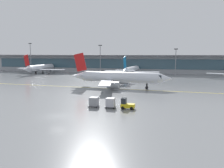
{
  "coord_description": "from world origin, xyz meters",
  "views": [
    {
      "loc": [
        18.82,
        -36.62,
        10.53
      ],
      "look_at": [
        4.3,
        21.0,
        3.0
      ],
      "focal_mm": 39.18,
      "sensor_mm": 36.0,
      "label": 1
    }
  ],
  "objects_px": {
    "baggage_tug": "(127,104)",
    "apron_light_mast_0": "(31,56)",
    "gate_airplane_0": "(41,68)",
    "cargo_dolly_trailing": "(94,102)",
    "apron_light_mast_2": "(176,60)",
    "apron_light_mast_1": "(100,58)",
    "cargo_dolly_lead": "(111,103)",
    "gate_airplane_1": "(131,70)",
    "taxiing_regional_jet": "(119,77)"
  },
  "relations": [
    {
      "from": "apron_light_mast_0",
      "to": "apron_light_mast_2",
      "type": "xyz_separation_m",
      "value": [
        79.13,
        -0.58,
        -1.71
      ]
    },
    {
      "from": "gate_airplane_0",
      "to": "apron_light_mast_2",
      "type": "bearing_deg",
      "value": -81.59
    },
    {
      "from": "gate_airplane_0",
      "to": "baggage_tug",
      "type": "bearing_deg",
      "value": -138.53
    },
    {
      "from": "gate_airplane_0",
      "to": "cargo_dolly_lead",
      "type": "distance_m",
      "value": 88.32
    },
    {
      "from": "cargo_dolly_trailing",
      "to": "apron_light_mast_0",
      "type": "xyz_separation_m",
      "value": [
        -63.24,
        77.98,
        7.69
      ]
    },
    {
      "from": "cargo_dolly_lead",
      "to": "cargo_dolly_trailing",
      "type": "xyz_separation_m",
      "value": [
        -3.39,
        0.06,
        0.0
      ]
    },
    {
      "from": "gate_airplane_0",
      "to": "apron_light_mast_2",
      "type": "distance_m",
      "value": 68.39
    },
    {
      "from": "baggage_tug",
      "to": "apron_light_mast_0",
      "type": "height_order",
      "value": "apron_light_mast_0"
    },
    {
      "from": "gate_airplane_1",
      "to": "taxiing_regional_jet",
      "type": "distance_m",
      "value": 40.08
    },
    {
      "from": "apron_light_mast_0",
      "to": "apron_light_mast_2",
      "type": "relative_size",
      "value": 1.27
    },
    {
      "from": "gate_airplane_0",
      "to": "gate_airplane_1",
      "type": "distance_m",
      "value": 47.91
    },
    {
      "from": "cargo_dolly_lead",
      "to": "apron_light_mast_0",
      "type": "xyz_separation_m",
      "value": [
        -66.63,
        78.04,
        7.69
      ]
    },
    {
      "from": "cargo_dolly_trailing",
      "to": "gate_airplane_1",
      "type": "bearing_deg",
      "value": 94.32
    },
    {
      "from": "taxiing_regional_jet",
      "to": "baggage_tug",
      "type": "xyz_separation_m",
      "value": [
        7.55,
        -27.17,
        -2.32
      ]
    },
    {
      "from": "apron_light_mast_0",
      "to": "apron_light_mast_1",
      "type": "relative_size",
      "value": 1.09
    },
    {
      "from": "gate_airplane_0",
      "to": "gate_airplane_1",
      "type": "xyz_separation_m",
      "value": [
        47.88,
        -1.81,
        -0.17
      ]
    },
    {
      "from": "baggage_tug",
      "to": "cargo_dolly_lead",
      "type": "relative_size",
      "value": 1.23
    },
    {
      "from": "cargo_dolly_trailing",
      "to": "apron_light_mast_2",
      "type": "height_order",
      "value": "apron_light_mast_2"
    },
    {
      "from": "cargo_dolly_trailing",
      "to": "apron_light_mast_1",
      "type": "distance_m",
      "value": 82.18
    },
    {
      "from": "gate_airplane_1",
      "to": "taxiing_regional_jet",
      "type": "height_order",
      "value": "taxiing_regional_jet"
    },
    {
      "from": "taxiing_regional_jet",
      "to": "cargo_dolly_trailing",
      "type": "xyz_separation_m",
      "value": [
        0.99,
        -27.07,
        -2.15
      ]
    },
    {
      "from": "gate_airplane_1",
      "to": "apron_light_mast_0",
      "type": "bearing_deg",
      "value": 84.21
    },
    {
      "from": "cargo_dolly_trailing",
      "to": "apron_light_mast_0",
      "type": "relative_size",
      "value": 0.13
    },
    {
      "from": "cargo_dolly_trailing",
      "to": "apron_light_mast_2",
      "type": "xyz_separation_m",
      "value": [
        15.89,
        77.4,
        5.98
      ]
    },
    {
      "from": "gate_airplane_1",
      "to": "cargo_dolly_lead",
      "type": "height_order",
      "value": "gate_airplane_1"
    },
    {
      "from": "taxiing_regional_jet",
      "to": "cargo_dolly_trailing",
      "type": "height_order",
      "value": "taxiing_regional_jet"
    },
    {
      "from": "apron_light_mast_1",
      "to": "cargo_dolly_lead",
      "type": "bearing_deg",
      "value": -71.79
    },
    {
      "from": "gate_airplane_0",
      "to": "apron_light_mast_1",
      "type": "height_order",
      "value": "apron_light_mast_1"
    },
    {
      "from": "baggage_tug",
      "to": "apron_light_mast_2",
      "type": "xyz_separation_m",
      "value": [
        9.33,
        77.51,
        6.14
      ]
    },
    {
      "from": "baggage_tug",
      "to": "apron_light_mast_0",
      "type": "relative_size",
      "value": 0.16
    },
    {
      "from": "gate_airplane_0",
      "to": "cargo_dolly_trailing",
      "type": "xyz_separation_m",
      "value": [
        51.84,
        -68.84,
        -1.93
      ]
    },
    {
      "from": "cargo_dolly_lead",
      "to": "cargo_dolly_trailing",
      "type": "relative_size",
      "value": 1.0
    },
    {
      "from": "gate_airplane_0",
      "to": "apron_light_mast_0",
      "type": "distance_m",
      "value": 15.71
    },
    {
      "from": "gate_airplane_1",
      "to": "baggage_tug",
      "type": "xyz_separation_m",
      "value": [
        10.52,
        -67.14,
        -1.92
      ]
    },
    {
      "from": "apron_light_mast_0",
      "to": "taxiing_regional_jet",
      "type": "bearing_deg",
      "value": -39.28
    },
    {
      "from": "cargo_dolly_lead",
      "to": "gate_airplane_1",
      "type": "bearing_deg",
      "value": 97.19
    },
    {
      "from": "apron_light_mast_1",
      "to": "apron_light_mast_2",
      "type": "distance_m",
      "value": 38.46
    },
    {
      "from": "taxiing_regional_jet",
      "to": "apron_light_mast_0",
      "type": "distance_m",
      "value": 80.61
    },
    {
      "from": "cargo_dolly_lead",
      "to": "apron_light_mast_1",
      "type": "xyz_separation_m",
      "value": [
        -25.92,
        78.77,
        7.03
      ]
    },
    {
      "from": "apron_light_mast_1",
      "to": "apron_light_mast_2",
      "type": "bearing_deg",
      "value": -1.97
    },
    {
      "from": "gate_airplane_0",
      "to": "cargo_dolly_trailing",
      "type": "bearing_deg",
      "value": -141.81
    },
    {
      "from": "gate_airplane_0",
      "to": "cargo_dolly_trailing",
      "type": "relative_size",
      "value": 14.1
    },
    {
      "from": "gate_airplane_0",
      "to": "apron_light_mast_2",
      "type": "height_order",
      "value": "apron_light_mast_2"
    },
    {
      "from": "apron_light_mast_2",
      "to": "apron_light_mast_1",
      "type": "bearing_deg",
      "value": 178.03
    },
    {
      "from": "taxiing_regional_jet",
      "to": "gate_airplane_0",
      "type": "bearing_deg",
      "value": 143.78
    },
    {
      "from": "baggage_tug",
      "to": "apron_light_mast_2",
      "type": "distance_m",
      "value": 78.31
    },
    {
      "from": "taxiing_regional_jet",
      "to": "apron_light_mast_2",
      "type": "distance_m",
      "value": 53.23
    },
    {
      "from": "apron_light_mast_0",
      "to": "cargo_dolly_lead",
      "type": "bearing_deg",
      "value": -49.51
    },
    {
      "from": "baggage_tug",
      "to": "apron_light_mast_2",
      "type": "relative_size",
      "value": 0.21
    },
    {
      "from": "apron_light_mast_1",
      "to": "apron_light_mast_2",
      "type": "relative_size",
      "value": 1.16
    }
  ]
}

